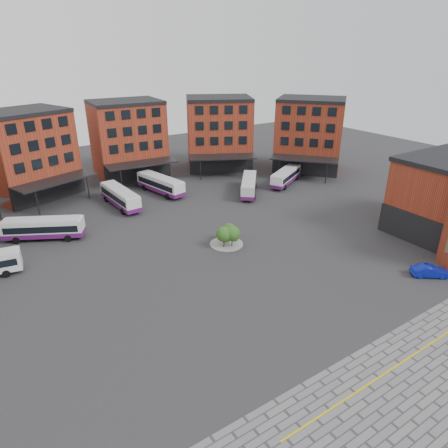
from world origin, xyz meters
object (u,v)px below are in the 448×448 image
bus_e (249,185)px  bus_f (286,176)px  bus_d (160,184)px  tree_island (229,234)px  bus_c (120,197)px  blue_car (430,271)px  bus_b (43,228)px

bus_e → bus_f: size_ratio=0.93×
bus_d → bus_f: bearing=-32.7°
bus_d → bus_e: 15.66m
tree_island → bus_c: size_ratio=0.41×
bus_e → blue_car: bus_e is taller
bus_e → blue_car: bearing=-50.0°
bus_d → bus_f: 23.51m
bus_b → bus_c: bearing=-37.1°
tree_island → bus_c: bus_c is taller
tree_island → bus_d: size_ratio=0.40×
bus_e → bus_f: 9.00m
tree_island → blue_car: size_ratio=1.07×
bus_c → bus_e: size_ratio=1.16×
bus_c → blue_car: 45.80m
tree_island → bus_d: bus_d is taller
bus_b → blue_car: size_ratio=2.52×
blue_car → tree_island: bearing=75.1°
bus_d → bus_e: bearing=-45.9°
bus_c → tree_island: bearing=-75.9°
bus_c → bus_e: 22.16m
bus_b → tree_island: bearing=-100.2°
tree_island → bus_c: (-6.80, 21.43, -0.04)m
bus_c → bus_e: bearing=-20.5°
bus_f → blue_car: size_ratio=2.44×
bus_e → bus_b: bearing=-141.7°
bus_c → bus_d: bearing=12.1°
bus_f → bus_b: bearing=-118.3°
tree_island → bus_b: (-19.69, 15.44, -0.08)m
bus_d → blue_car: size_ratio=2.70×
bus_b → bus_f: bus_b is taller
bus_d → bus_f: (21.96, -8.38, -0.11)m
bus_b → blue_car: (34.59, -34.32, -0.92)m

